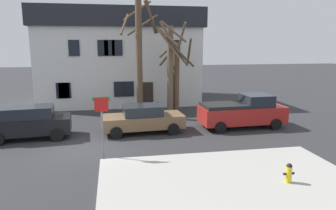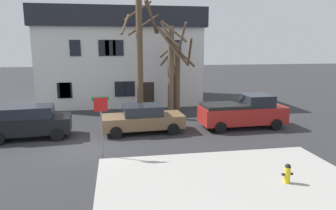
{
  "view_description": "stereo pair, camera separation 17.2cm",
  "coord_description": "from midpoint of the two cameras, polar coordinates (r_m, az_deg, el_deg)",
  "views": [
    {
      "loc": [
        1.52,
        -14.92,
        5.08
      ],
      "look_at": [
        4.64,
        2.29,
        1.64
      ],
      "focal_mm": 33.13,
      "sensor_mm": 36.0,
      "label": 1
    },
    {
      "loc": [
        1.69,
        -14.95,
        5.08
      ],
      "look_at": [
        4.64,
        2.29,
        1.64
      ],
      "focal_mm": 33.13,
      "sensor_mm": 36.0,
      "label": 2
    }
  ],
  "objects": [
    {
      "name": "bicycle_leaning",
      "position": [
        23.5,
        -26.81,
        -1.65
      ],
      "size": [
        1.69,
        0.54,
        1.03
      ],
      "color": "black",
      "rests_on": "ground_plane"
    },
    {
      "name": "sidewalk_slab",
      "position": [
        11.25,
        12.86,
        -15.67
      ],
      "size": [
        9.67,
        8.08,
        0.12
      ],
      "primitive_type": "cube",
      "color": "#A8A59E",
      "rests_on": "ground_plane"
    },
    {
      "name": "car_brown_sedan",
      "position": [
        18.1,
        -4.97,
        -2.54
      ],
      "size": [
        4.83,
        2.36,
        1.62
      ],
      "color": "brown",
      "rests_on": "ground_plane"
    },
    {
      "name": "street_sign_pole",
      "position": [
        13.92,
        -12.42,
        -2.0
      ],
      "size": [
        0.76,
        0.07,
        2.83
      ],
      "color": "slate",
      "rests_on": "ground_plane"
    },
    {
      "name": "ground_plane",
      "position": [
        15.86,
        -15.67,
        -7.98
      ],
      "size": [
        120.0,
        120.0,
        0.0
      ],
      "primitive_type": "plane",
      "color": "#2D2D30"
    },
    {
      "name": "fire_hydrant",
      "position": [
        12.29,
        20.97,
        -11.53
      ],
      "size": [
        0.42,
        0.22,
        0.73
      ],
      "color": "gold",
      "rests_on": "sidewalk_slab"
    },
    {
      "name": "building_main",
      "position": [
        28.63,
        -9.1,
        8.92
      ],
      "size": [
        13.67,
        8.75,
        7.97
      ],
      "color": "white",
      "rests_on": "ground_plane"
    },
    {
      "name": "pickup_truck_red",
      "position": [
        19.65,
        13.36,
        -1.22
      ],
      "size": [
        5.25,
        2.3,
        2.03
      ],
      "color": "#AD231E",
      "rests_on": "ground_plane"
    },
    {
      "name": "tree_bare_near",
      "position": [
        21.75,
        -5.48,
        9.46
      ],
      "size": [
        2.8,
        2.93,
        8.29
      ],
      "color": "brown",
      "rests_on": "ground_plane"
    },
    {
      "name": "tree_bare_far",
      "position": [
        22.63,
        1.36,
        5.93
      ],
      "size": [
        2.46,
        2.49,
        5.62
      ],
      "color": "brown",
      "rests_on": "ground_plane"
    },
    {
      "name": "tree_bare_mid",
      "position": [
        22.08,
        0.25,
        7.28
      ],
      "size": [
        2.1,
        2.03,
        6.62
      ],
      "color": "brown",
      "rests_on": "ground_plane"
    },
    {
      "name": "car_black_wagon",
      "position": [
        18.49,
        -24.41,
        -2.87
      ],
      "size": [
        4.39,
        2.36,
        1.79
      ],
      "color": "black",
      "rests_on": "ground_plane"
    }
  ]
}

